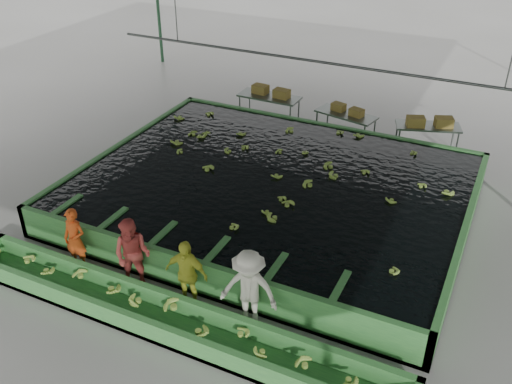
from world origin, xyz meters
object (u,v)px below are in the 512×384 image
at_px(packing_table_mid, 345,126).
at_px(packing_table_right, 426,138).
at_px(worker_b, 133,255).
at_px(box_stack_mid, 347,113).
at_px(flotation_tank, 272,192).
at_px(box_stack_right, 429,126).
at_px(box_stack_left, 271,95).
at_px(worker_c, 186,274).
at_px(worker_d, 249,290).
at_px(sorting_trough, 167,319).
at_px(packing_table_left, 269,109).
at_px(worker_a, 75,239).

height_order(packing_table_mid, packing_table_right, packing_table_mid).
distance_m(worker_b, box_stack_mid, 9.47).
xyz_separation_m(flotation_tank, box_stack_right, (3.06, 5.12, 0.45)).
xyz_separation_m(packing_table_right, box_stack_left, (-5.44, -0.01, 0.53)).
distance_m(flotation_tank, worker_c, 4.31).
height_order(worker_b, packing_table_mid, worker_b).
relative_size(worker_b, packing_table_right, 0.87).
bearing_deg(box_stack_right, packing_table_right, 116.08).
height_order(box_stack_left, box_stack_mid, box_stack_left).
height_order(worker_d, box_stack_left, worker_d).
xyz_separation_m(worker_b, packing_table_mid, (1.76, 9.25, -0.40)).
bearing_deg(sorting_trough, packing_table_left, 103.45).
distance_m(box_stack_left, box_stack_right, 5.48).
bearing_deg(worker_a, worker_b, -3.16).
xyz_separation_m(worker_a, worker_d, (4.38, 0.00, 0.14)).
height_order(flotation_tank, box_stack_right, box_stack_right).
relative_size(flotation_tank, box_stack_left, 7.21).
distance_m(worker_d, packing_table_right, 9.64).
xyz_separation_m(worker_a, worker_c, (2.94, 0.00, 0.04)).
bearing_deg(worker_c, packing_table_mid, 82.65).
xyz_separation_m(sorting_trough, packing_table_right, (3.03, 10.29, 0.20)).
xyz_separation_m(flotation_tank, worker_b, (-1.35, -4.30, 0.41)).
xyz_separation_m(sorting_trough, worker_c, (-0.00, 0.80, 0.56)).
relative_size(worker_d, packing_table_mid, 0.90).
bearing_deg(box_stack_right, worker_a, -122.52).
height_order(sorting_trough, box_stack_right, box_stack_right).
xyz_separation_m(box_stack_left, box_stack_right, (5.47, -0.06, -0.08)).
height_order(worker_d, packing_table_left, worker_d).
xyz_separation_m(flotation_tank, box_stack_mid, (0.43, 5.00, 0.46)).
height_order(worker_c, box_stack_mid, worker_c).
distance_m(worker_a, packing_table_left, 9.45).
relative_size(packing_table_mid, box_stack_mid, 1.75).
bearing_deg(box_stack_right, flotation_tank, -120.86).
bearing_deg(box_stack_right, worker_b, -115.09).
bearing_deg(flotation_tank, box_stack_left, 114.94).
bearing_deg(packing_table_right, box_stack_mid, -175.69).
relative_size(flotation_tank, sorting_trough, 1.00).
distance_m(flotation_tank, box_stack_right, 5.99).
relative_size(flotation_tank, packing_table_left, 4.63).
height_order(worker_d, packing_table_mid, worker_d).
bearing_deg(sorting_trough, worker_c, 90.27).
height_order(packing_table_mid, box_stack_mid, box_stack_mid).
relative_size(packing_table_mid, box_stack_left, 1.44).
height_order(sorting_trough, worker_a, worker_a).
distance_m(worker_d, box_stack_left, 10.24).
relative_size(worker_d, packing_table_left, 0.84).
bearing_deg(worker_c, worker_b, 175.24).
bearing_deg(box_stack_left, worker_a, -93.22).
bearing_deg(packing_table_left, worker_d, -67.63).
relative_size(packing_table_right, box_stack_right, 1.40).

